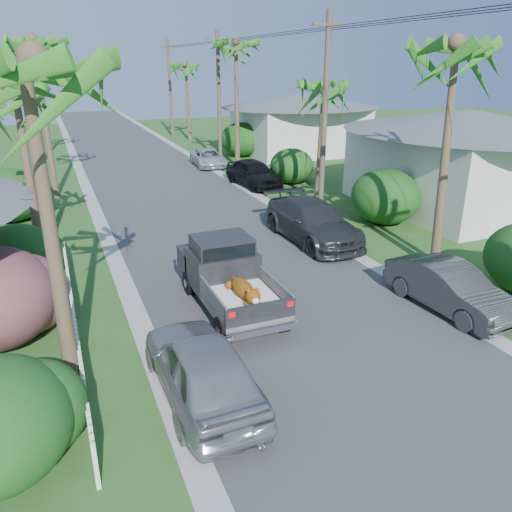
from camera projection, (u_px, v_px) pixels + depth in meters
name	position (u px, v px, depth m)	size (l,w,h in m)	color
ground	(386.00, 405.00, 10.78)	(120.00, 120.00, 0.00)	#315720
road	(153.00, 177.00, 32.34)	(8.00, 100.00, 0.02)	#38383A
curb_left	(84.00, 182.00, 30.81)	(0.60, 100.00, 0.06)	#A5A39E
curb_right	(216.00, 171.00, 33.85)	(0.60, 100.00, 0.06)	#A5A39E
pickup_truck	(226.00, 273.00, 15.00)	(1.98, 5.12, 2.06)	black
parked_car_rn	(450.00, 288.00, 14.72)	(1.47, 4.20, 1.38)	#323437
parked_car_rm	(313.00, 222.00, 20.47)	(2.27, 5.58, 1.62)	#2A2D2F
parked_car_rf	(253.00, 173.00, 29.54)	(1.87, 4.64, 1.58)	black
parked_car_rd	(208.00, 158.00, 35.32)	(1.96, 4.26, 1.18)	silver
parked_car_ln	(202.00, 368.00, 10.74)	(1.81, 4.49, 1.53)	#9C9DA2
palm_l_a	(23.00, 61.00, 8.66)	(4.40, 4.40, 8.20)	brown
palm_l_b	(14.00, 87.00, 16.50)	(4.40, 4.40, 7.40)	brown
palm_l_c	(33.00, 41.00, 24.77)	(4.40, 4.40, 9.20)	brown
palm_l_d	(30.00, 70.00, 35.47)	(4.40, 4.40, 7.70)	brown
palm_r_a	(461.00, 45.00, 15.50)	(4.40, 4.40, 8.70)	brown
palm_r_b	(323.00, 84.00, 23.90)	(4.40, 4.40, 7.20)	brown
palm_r_c	(236.00, 43.00, 32.46)	(4.40, 4.40, 9.40)	brown
palm_r_d	(186.00, 65.00, 45.14)	(4.40, 4.40, 8.00)	brown
shrub_l_c	(19.00, 255.00, 16.42)	(2.40, 2.64, 2.00)	#124118
shrub_l_d	(9.00, 195.00, 23.04)	(3.20, 3.52, 2.40)	#124118
shrub_r_b	(385.00, 196.00, 22.57)	(3.00, 3.30, 2.50)	#124118
shrub_r_c	(292.00, 166.00, 30.30)	(2.60, 2.86, 2.10)	#124118
shrub_r_d	(241.00, 139.00, 39.01)	(3.20, 3.52, 2.60)	#124118
picket_fence	(75.00, 321.00, 13.22)	(0.10, 11.00, 1.00)	white
house_right_near	(462.00, 163.00, 24.93)	(8.00, 9.00, 4.80)	silver
house_right_far	(299.00, 126.00, 40.49)	(9.00, 8.00, 4.60)	silver
utility_pole_b	(325.00, 118.00, 22.31)	(1.60, 0.26, 9.00)	brown
utility_pole_c	(219.00, 98.00, 35.24)	(1.60, 0.26, 9.00)	brown
utility_pole_d	(170.00, 88.00, 48.18)	(1.60, 0.26, 9.00)	brown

